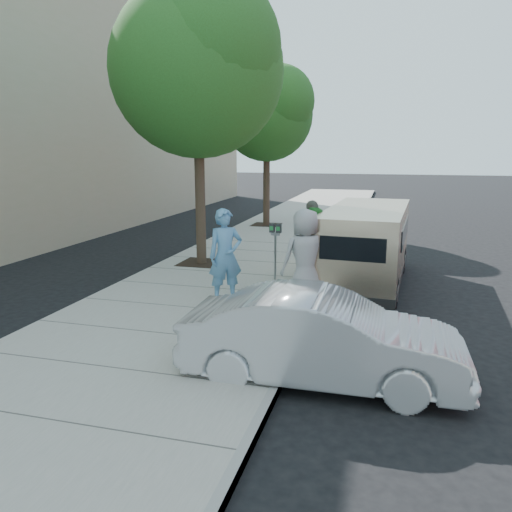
# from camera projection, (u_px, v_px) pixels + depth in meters

# --- Properties ---
(ground) EXTENTS (120.00, 120.00, 0.00)m
(ground) POSITION_uv_depth(u_px,v_px,m) (257.00, 297.00, 11.44)
(ground) COLOR black
(ground) RESTS_ON ground
(sidewalk) EXTENTS (5.00, 60.00, 0.15)m
(sidewalk) POSITION_uv_depth(u_px,v_px,m) (216.00, 291.00, 11.68)
(sidewalk) COLOR gray
(sidewalk) RESTS_ON ground
(curb_face) EXTENTS (0.12, 60.00, 0.16)m
(curb_face) POSITION_uv_depth(u_px,v_px,m) (320.00, 299.00, 11.06)
(curb_face) COLOR gray
(curb_face) RESTS_ON ground
(tree_near) EXTENTS (4.62, 4.60, 7.53)m
(tree_near) POSITION_uv_depth(u_px,v_px,m) (199.00, 63.00, 13.12)
(tree_near) COLOR black
(tree_near) RESTS_ON sidewalk
(tree_far) EXTENTS (3.92, 3.80, 6.49)m
(tree_far) POSITION_uv_depth(u_px,v_px,m) (268.00, 110.00, 20.43)
(tree_far) COLOR black
(tree_far) RESTS_ON sidewalk
(parking_meter) EXTENTS (0.30, 0.13, 1.40)m
(parking_meter) POSITION_uv_depth(u_px,v_px,m) (275.00, 239.00, 12.23)
(parking_meter) COLOR gray
(parking_meter) RESTS_ON sidewalk
(van) EXTENTS (2.08, 5.36, 1.95)m
(van) POSITION_uv_depth(u_px,v_px,m) (366.00, 244.00, 12.36)
(van) COLOR beige
(van) RESTS_ON ground
(sedan) EXTENTS (4.08, 1.48, 1.34)m
(sedan) POSITION_uv_depth(u_px,v_px,m) (322.00, 338.00, 7.18)
(sedan) COLOR #B2B5BA
(sedan) RESTS_ON ground
(person_officer) EXTENTS (0.87, 0.80, 1.99)m
(person_officer) POSITION_uv_depth(u_px,v_px,m) (225.00, 256.00, 10.44)
(person_officer) COLOR #558CB4
(person_officer) RESTS_ON sidewalk
(person_green_shirt) EXTENTS (1.01, 0.84, 1.90)m
(person_green_shirt) POSITION_uv_depth(u_px,v_px,m) (312.00, 248.00, 11.46)
(person_green_shirt) COLOR #2B8630
(person_green_shirt) RESTS_ON sidewalk
(person_gray_shirt) EXTENTS (1.17, 1.07, 2.01)m
(person_gray_shirt) POSITION_uv_depth(u_px,v_px,m) (305.00, 258.00, 10.23)
(person_gray_shirt) COLOR #98989B
(person_gray_shirt) RESTS_ON sidewalk
(person_striped_polo) EXTENTS (0.99, 1.22, 1.94)m
(person_striped_polo) POSITION_uv_depth(u_px,v_px,m) (312.00, 238.00, 12.66)
(person_striped_polo) COLOR gray
(person_striped_polo) RESTS_ON sidewalk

